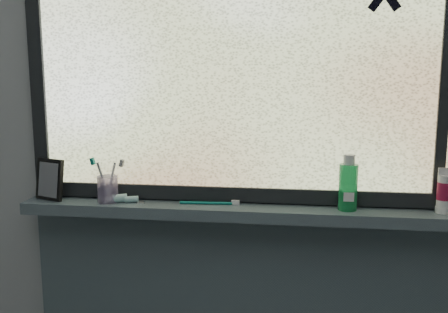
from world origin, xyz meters
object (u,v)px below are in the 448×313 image
Objects in this scene: toothbrush_cup at (108,189)px; mouthwash_bottle at (348,182)px; vanity_mirror at (50,179)px; cream_tube at (444,189)px.

mouthwash_bottle reaches higher than toothbrush_cup.
toothbrush_cup is at bearing -179.27° from mouthwash_bottle.
vanity_mirror is at bearing 177.52° from toothbrush_cup.
toothbrush_cup is 1.12m from cream_tube.
mouthwash_bottle is (0.82, 0.01, 0.05)m from toothbrush_cup.
vanity_mirror is 1.58× the size of toothbrush_cup.
vanity_mirror is 1.34m from cream_tube.
vanity_mirror is at bearing -179.95° from mouthwash_bottle.
vanity_mirror is 1.04m from mouthwash_bottle.
vanity_mirror reaches higher than toothbrush_cup.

